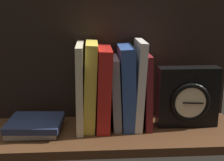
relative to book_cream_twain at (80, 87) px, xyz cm
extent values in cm
cube|color=#4C2D19|center=(8.76, -3.29, -13.76)|extent=(76.36, 24.90, 2.50)
cube|color=black|center=(8.76, 8.56, 7.79)|extent=(76.36, 1.20, 40.60)
cube|color=beige|center=(0.00, 0.00, 0.00)|extent=(2.24, 15.91, 25.04)
cube|color=gold|center=(2.96, 0.00, 0.21)|extent=(4.62, 13.32, 25.58)
cube|color=red|center=(6.85, 0.00, -0.57)|extent=(4.72, 15.00, 24.01)
cube|color=gray|center=(10.25, 0.00, -1.94)|extent=(3.33, 12.29, 21.22)
cube|color=#2D4C8E|center=(13.73, 0.00, -0.37)|extent=(4.98, 13.18, 24.43)
cube|color=silver|center=(17.12, 0.00, 0.44)|extent=(3.37, 13.29, 25.97)
cube|color=maroon|center=(19.47, 0.00, -1.45)|extent=(2.36, 13.11, 22.16)
cube|color=black|center=(31.95, -0.97, -3.47)|extent=(18.07, 4.91, 18.07)
torus|color=black|center=(31.95, -3.83, -4.35)|extent=(11.87, 1.46, 11.87)
cylinder|color=beige|center=(31.95, -3.83, -4.35)|extent=(9.58, 0.60, 9.58)
cube|color=black|center=(30.78, -4.33, -4.27)|extent=(2.36, 0.30, 0.45)
cube|color=black|center=(33.83, -4.33, -4.42)|extent=(3.76, 0.30, 0.45)
torus|color=black|center=(31.95, -3.43, 2.59)|extent=(2.44, 0.44, 2.44)
cube|color=beige|center=(-13.78, -2.62, -11.53)|extent=(14.42, 12.48, 1.96)
cube|color=#232D4C|center=(-13.09, -3.20, -9.63)|extent=(16.02, 14.54, 1.85)
camera|label=1|loc=(3.67, -86.40, 25.10)|focal=49.07mm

